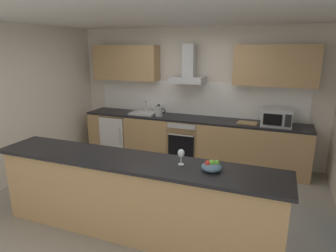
# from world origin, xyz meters

# --- Properties ---
(ground) EXTENTS (5.94, 4.88, 0.02)m
(ground) POSITION_xyz_m (0.00, 0.00, -0.01)
(ground) COLOR gray
(ceiling) EXTENTS (5.94, 4.88, 0.02)m
(ceiling) POSITION_xyz_m (0.00, 0.00, 2.61)
(ceiling) COLOR white
(wall_back) EXTENTS (5.94, 0.12, 2.60)m
(wall_back) POSITION_xyz_m (0.00, 2.00, 1.30)
(wall_back) COLOR silver
(wall_back) RESTS_ON ground
(wall_left) EXTENTS (0.12, 4.88, 2.60)m
(wall_left) POSITION_xyz_m (-2.53, 0.00, 1.30)
(wall_left) COLOR silver
(wall_left) RESTS_ON ground
(backsplash_tile) EXTENTS (4.20, 0.02, 0.66)m
(backsplash_tile) POSITION_xyz_m (0.00, 1.93, 1.23)
(backsplash_tile) COLOR white
(counter_back) EXTENTS (4.35, 0.60, 0.90)m
(counter_back) POSITION_xyz_m (0.00, 1.62, 0.45)
(counter_back) COLOR tan
(counter_back) RESTS_ON ground
(counter_island) EXTENTS (3.50, 0.64, 0.96)m
(counter_island) POSITION_xyz_m (0.04, -0.87, 0.49)
(counter_island) COLOR tan
(counter_island) RESTS_ON ground
(upper_cabinets) EXTENTS (4.29, 0.32, 0.70)m
(upper_cabinets) POSITION_xyz_m (-0.00, 1.77, 1.91)
(upper_cabinets) COLOR tan
(oven) EXTENTS (0.60, 0.62, 0.80)m
(oven) POSITION_xyz_m (-0.09, 1.60, 0.46)
(oven) COLOR slate
(oven) RESTS_ON ground
(refrigerator) EXTENTS (0.58, 0.60, 0.85)m
(refrigerator) POSITION_xyz_m (-1.60, 1.59, 0.43)
(refrigerator) COLOR white
(refrigerator) RESTS_ON ground
(microwave) EXTENTS (0.50, 0.38, 0.30)m
(microwave) POSITION_xyz_m (1.55, 1.57, 1.05)
(microwave) COLOR #B7BABC
(microwave) RESTS_ON counter_back
(sink) EXTENTS (0.50, 0.40, 0.26)m
(sink) POSITION_xyz_m (-0.99, 1.61, 0.93)
(sink) COLOR silver
(sink) RESTS_ON counter_back
(kettle) EXTENTS (0.29, 0.15, 0.24)m
(kettle) POSITION_xyz_m (-0.63, 1.56, 1.01)
(kettle) COLOR #B7BABC
(kettle) RESTS_ON counter_back
(range_hood) EXTENTS (0.62, 0.45, 0.72)m
(range_hood) POSITION_xyz_m (-0.09, 1.73, 1.79)
(range_hood) COLOR #B7BABC
(wine_glass) EXTENTS (0.08, 0.08, 0.18)m
(wine_glass) POSITION_xyz_m (0.61, -0.80, 1.09)
(wine_glass) COLOR silver
(wine_glass) RESTS_ON counter_island
(fruit_bowl) EXTENTS (0.22, 0.22, 0.13)m
(fruit_bowl) POSITION_xyz_m (0.96, -0.84, 1.01)
(fruit_bowl) COLOR slate
(fruit_bowl) RESTS_ON counter_island
(chopping_board) EXTENTS (0.36, 0.25, 0.02)m
(chopping_board) POSITION_xyz_m (1.07, 1.57, 0.91)
(chopping_board) COLOR tan
(chopping_board) RESTS_ON counter_back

